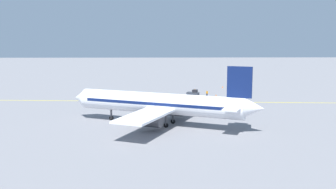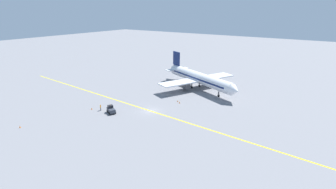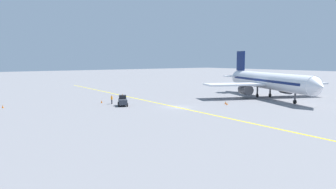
{
  "view_description": "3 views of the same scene",
  "coord_description": "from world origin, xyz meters",
  "views": [
    {
      "loc": [
        -91.98,
        1.04,
        15.21
      ],
      "look_at": [
        -5.93,
        -0.84,
        2.56
      ],
      "focal_mm": 42.0,
      "sensor_mm": 36.0,
      "label": 1
    },
    {
      "loc": [
        50.07,
        40.38,
        25.83
      ],
      "look_at": [
        -5.18,
        2.04,
        3.56
      ],
      "focal_mm": 28.0,
      "sensor_mm": 36.0,
      "label": 2
    },
    {
      "loc": [
        36.14,
        44.72,
        8.49
      ],
      "look_at": [
        2.99,
        1.13,
        2.6
      ],
      "focal_mm": 35.0,
      "sensor_mm": 36.0,
      "label": 3
    }
  ],
  "objects": [
    {
      "name": "traffic_cone_by_wingtip",
      "position": [
        24.87,
        -17.99,
        0.28
      ],
      "size": [
        0.32,
        0.32,
        0.55
      ],
      "primitive_type": "cone",
      "color": "orange",
      "rests_on": "ground"
    },
    {
      "name": "ground_plane",
      "position": [
        0.0,
        0.0,
        0.0
      ],
      "size": [
        400.0,
        400.0,
        0.0
      ],
      "primitive_type": "plane",
      "color": "slate"
    },
    {
      "name": "apron_yellow_centreline",
      "position": [
        0.0,
        0.0,
        0.0
      ],
      "size": [
        9.05,
        119.72,
        0.01
      ],
      "primitive_type": "cube",
      "rotation": [
        0.0,
        0.0,
        -0.07
      ],
      "color": "yellow",
      "rests_on": "ground"
    },
    {
      "name": "airplane_at_gate",
      "position": [
        -24.95,
        0.75,
        3.71
      ],
      "size": [
        27.72,
        33.71,
        10.6
      ],
      "color": "white",
      "rests_on": "ground"
    },
    {
      "name": "traffic_cone_mid_apron",
      "position": [
        -10.07,
        2.07,
        0.28
      ],
      "size": [
        0.32,
        0.32,
        0.55
      ],
      "primitive_type": "cone",
      "color": "orange",
      "rests_on": "ground"
    },
    {
      "name": "baggage_tug_dark",
      "position": [
        6.82,
        -7.55,
        0.9
      ],
      "size": [
        2.74,
        3.35,
        2.11
      ],
      "color": "#333842",
      "rests_on": "ground"
    },
    {
      "name": "traffic_cone_far_edge",
      "position": [
        8.12,
        -13.57,
        0.28
      ],
      "size": [
        0.32,
        0.32,
        0.55
      ],
      "primitive_type": "cone",
      "color": "orange",
      "rests_on": "ground"
    },
    {
      "name": "ground_crew_worker",
      "position": [
        7.18,
        -11.11,
        0.91
      ],
      "size": [
        0.45,
        0.43,
        1.68
      ],
      "color": "#23232D",
      "rests_on": "ground"
    },
    {
      "name": "traffic_cone_near_nose",
      "position": [
        -9.35,
        3.14,
        0.28
      ],
      "size": [
        0.32,
        0.32,
        0.55
      ],
      "primitive_type": "cone",
      "color": "orange",
      "rests_on": "ground"
    }
  ]
}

